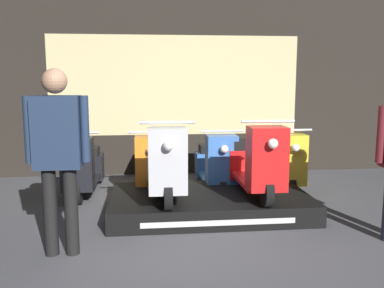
# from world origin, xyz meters

# --- Properties ---
(ground_plane) EXTENTS (30.00, 30.00, 0.00)m
(ground_plane) POSITION_xyz_m (0.00, 0.00, 0.00)
(ground_plane) COLOR #4C4C51
(shop_wall_back) EXTENTS (7.79, 0.09, 3.20)m
(shop_wall_back) POSITION_xyz_m (0.00, 3.37, 1.60)
(shop_wall_back) COLOR #28231E
(shop_wall_back) RESTS_ON ground_plane
(display_platform) EXTENTS (2.46, 1.42, 0.25)m
(display_platform) POSITION_xyz_m (0.27, 1.05, 0.12)
(display_platform) COLOR black
(display_platform) RESTS_ON ground_plane
(scooter_display_left) EXTENTS (0.59, 1.64, 0.98)m
(scooter_display_left) POSITION_xyz_m (-0.29, 1.00, 0.64)
(scooter_display_left) COLOR black
(scooter_display_left) RESTS_ON display_platform
(scooter_display_right) EXTENTS (0.59, 1.64, 0.98)m
(scooter_display_right) POSITION_xyz_m (0.82, 1.00, 0.64)
(scooter_display_right) COLOR black
(scooter_display_right) RESTS_ON display_platform
(scooter_backrow_0) EXTENTS (0.59, 1.64, 0.98)m
(scooter_backrow_0) POSITION_xyz_m (-1.43, 2.15, 0.39)
(scooter_backrow_0) COLOR black
(scooter_backrow_0) RESTS_ON ground_plane
(scooter_backrow_1) EXTENTS (0.59, 1.64, 0.98)m
(scooter_backrow_1) POSITION_xyz_m (-0.46, 2.15, 0.39)
(scooter_backrow_1) COLOR black
(scooter_backrow_1) RESTS_ON ground_plane
(scooter_backrow_2) EXTENTS (0.59, 1.64, 0.98)m
(scooter_backrow_2) POSITION_xyz_m (0.52, 2.15, 0.39)
(scooter_backrow_2) COLOR black
(scooter_backrow_2) RESTS_ON ground_plane
(scooter_backrow_3) EXTENTS (0.59, 1.64, 0.98)m
(scooter_backrow_3) POSITION_xyz_m (1.49, 2.15, 0.39)
(scooter_backrow_3) COLOR black
(scooter_backrow_3) RESTS_ON ground_plane
(person_left_browsing) EXTENTS (0.59, 0.24, 1.77)m
(person_left_browsing) POSITION_xyz_m (-1.33, -0.07, 1.05)
(person_left_browsing) COLOR black
(person_left_browsing) RESTS_ON ground_plane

